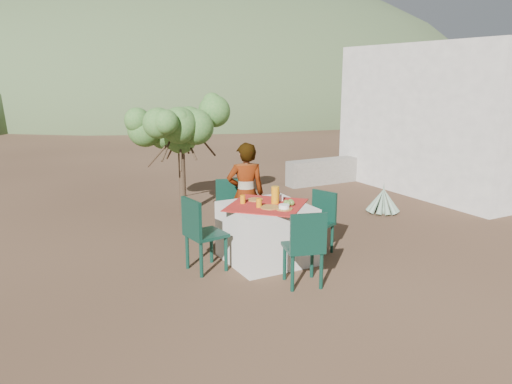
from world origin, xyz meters
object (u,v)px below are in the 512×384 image
Objects in this scene: table at (266,233)px; person at (246,194)px; chair_left at (200,231)px; guesthouse at (461,118)px; chair_far at (230,207)px; juice_pitcher at (275,195)px; chair_near at (305,245)px; chair_right at (320,219)px; shrub_tree at (183,133)px; agave at (383,201)px.

table is 0.88× the size of person.
chair_left is 0.22× the size of guesthouse.
chair_left is (-0.85, -0.94, 0.03)m from chair_far.
juice_pitcher is (0.19, -0.99, 0.38)m from chair_far.
person is at bearing -77.11° from chair_near.
chair_right is at bearing -3.83° from table.
chair_left reaches higher than chair_right.
shrub_tree is at bearing 173.62° from guesthouse.
chair_far is at bearing -73.08° from chair_near.
shrub_tree is (0.74, 2.60, 0.91)m from chair_left.
chair_near is 0.97× the size of chair_left.
chair_right is (0.83, 0.90, -0.04)m from chair_near.
guesthouse is (5.79, 1.24, 0.76)m from person.
chair_far is at bearing -50.03° from chair_left.
guesthouse reaches higher than table.
shrub_tree is 2.72m from juice_pitcher.
guesthouse is (6.02, -0.67, 0.07)m from shrub_tree.
agave is at bearing 22.48° from chair_far.
chair_far is 1.91m from shrub_tree.
table is at bearing -160.23° from agave.
shrub_tree reaches higher than table.
shrub_tree is at bearing 96.42° from juice_pitcher.
agave is at bearing 97.20° from chair_right.
chair_near is at bearing -153.54° from guesthouse.
table is 2.85m from shrub_tree.
chair_right is (0.81, -0.05, 0.09)m from table.
shrub_tree is at bearing 93.63° from table.
chair_far is 1.27m from chair_left.
person is 6.55× the size of juice_pitcher.
person is 0.81× the size of shrub_tree.
chair_near is 1.08× the size of chair_right.
chair_far is 0.49× the size of shrub_tree.
chair_right is 0.47× the size of shrub_tree.
chair_right is at bearing -70.16° from shrub_tree.
chair_right is (1.71, -0.10, -0.05)m from chair_left.
chair_right is (0.86, -1.04, -0.03)m from chair_far.
chair_near is (-0.02, -0.95, 0.13)m from table.
chair_near is 1.03m from juice_pitcher.
person is 0.75m from juice_pitcher.
juice_pitcher is (-0.68, 0.05, 0.40)m from chair_right.
person is at bearing -156.91° from chair_right.
table is at bearing -114.05° from chair_right.
shrub_tree is 6.06m from guesthouse.
table is 0.31× the size of guesthouse.
shrub_tree is 3.71m from agave.
agave is (2.96, 1.06, -0.17)m from table.
chair_far is 0.61× the size of person.
agave is at bearing -155.33° from person.
chair_far is 1.06× the size of chair_right.
guesthouse is at bearing 18.62° from table.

